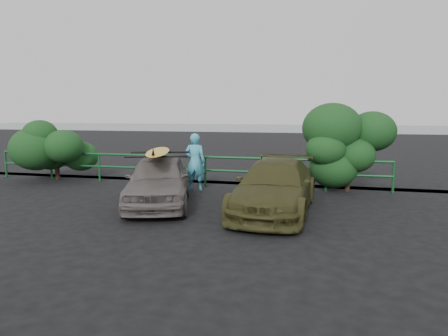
{
  "coord_description": "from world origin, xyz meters",
  "views": [
    {
      "loc": [
        4.69,
        -7.92,
        2.54
      ],
      "look_at": [
        2.27,
        2.4,
        1.02
      ],
      "focal_mm": 32.0,
      "sensor_mm": 36.0,
      "label": 1
    }
  ],
  "objects_px": {
    "guardrail": "(177,170)",
    "sedan": "(159,180)",
    "olive_vehicle": "(275,187)",
    "man": "(195,162)",
    "surfboard": "(158,152)"
  },
  "relations": [
    {
      "from": "guardrail",
      "to": "sedan",
      "type": "height_order",
      "value": "sedan"
    },
    {
      "from": "sedan",
      "to": "man",
      "type": "height_order",
      "value": "man"
    },
    {
      "from": "guardrail",
      "to": "man",
      "type": "relative_size",
      "value": 7.58
    },
    {
      "from": "guardrail",
      "to": "surfboard",
      "type": "distance_m",
      "value": 3.16
    },
    {
      "from": "man",
      "to": "surfboard",
      "type": "xyz_separation_m",
      "value": [
        -0.36,
        -2.17,
        0.54
      ]
    },
    {
      "from": "man",
      "to": "surfboard",
      "type": "bearing_deg",
      "value": 77.09
    },
    {
      "from": "surfboard",
      "to": "guardrail",
      "type": "bearing_deg",
      "value": 83.33
    },
    {
      "from": "sedan",
      "to": "olive_vehicle",
      "type": "xyz_separation_m",
      "value": [
        3.15,
        -0.02,
        -0.04
      ]
    },
    {
      "from": "olive_vehicle",
      "to": "man",
      "type": "bearing_deg",
      "value": 145.19
    },
    {
      "from": "guardrail",
      "to": "man",
      "type": "bearing_deg",
      "value": -41.88
    },
    {
      "from": "sedan",
      "to": "surfboard",
      "type": "height_order",
      "value": "surfboard"
    },
    {
      "from": "surfboard",
      "to": "man",
      "type": "bearing_deg",
      "value": 63.76
    },
    {
      "from": "olive_vehicle",
      "to": "man",
      "type": "height_order",
      "value": "man"
    },
    {
      "from": "sedan",
      "to": "olive_vehicle",
      "type": "height_order",
      "value": "sedan"
    },
    {
      "from": "olive_vehicle",
      "to": "sedan",
      "type": "bearing_deg",
      "value": -177.08
    }
  ]
}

